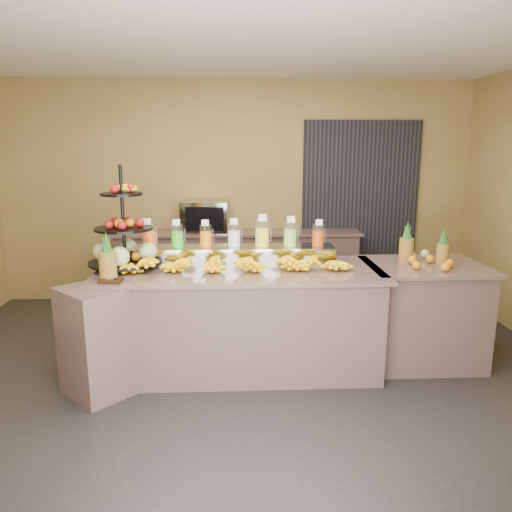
{
  "coord_description": "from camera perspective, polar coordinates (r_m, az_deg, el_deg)",
  "views": [
    {
      "loc": [
        -0.06,
        -3.95,
        2.01
      ],
      "look_at": [
        0.14,
        0.3,
        1.05
      ],
      "focal_mm": 35.0,
      "sensor_mm": 36.0,
      "label": 1
    }
  ],
  "objects": [
    {
      "name": "juice_pitcher_orange_c",
      "position": [
        4.67,
        7.09,
        2.25
      ],
      "size": [
        0.11,
        0.11,
        0.26
      ],
      "color": "silver",
      "rests_on": "pitcher_tray"
    },
    {
      "name": "condiment_caddy",
      "position": [
        4.15,
        -16.24,
        -2.71
      ],
      "size": [
        0.19,
        0.15,
        0.03
      ],
      "primitive_type": "cube",
      "rotation": [
        0.0,
        0.0,
        -0.12
      ],
      "color": "black",
      "rests_on": "buffet_counter"
    },
    {
      "name": "right_fruit_pile",
      "position": [
        4.78,
        18.83,
        -0.17
      ],
      "size": [
        0.42,
        0.41,
        0.22
      ],
      "color": "brown",
      "rests_on": "right_counter"
    },
    {
      "name": "juice_pitcher_orange_a",
      "position": [
        4.67,
        -12.15,
        2.15
      ],
      "size": [
        0.12,
        0.12,
        0.29
      ],
      "color": "silver",
      "rests_on": "pitcher_tray"
    },
    {
      "name": "juice_pitcher_lime",
      "position": [
        4.63,
        3.92,
        2.38
      ],
      "size": [
        0.12,
        0.13,
        0.3
      ],
      "color": "silver",
      "rests_on": "pitcher_tray"
    },
    {
      "name": "banana_heap",
      "position": [
        4.34,
        -2.36,
        -0.6
      ],
      "size": [
        2.05,
        0.19,
        0.17
      ],
      "color": "yellow",
      "rests_on": "buffet_counter"
    },
    {
      "name": "right_counter",
      "position": [
        4.94,
        18.42,
        -6.16
      ],
      "size": [
        1.08,
        0.88,
        0.93
      ],
      "color": "gray",
      "rests_on": "ground"
    },
    {
      "name": "oven_warmer",
      "position": [
        6.27,
        -5.79,
        4.51
      ],
      "size": [
        0.61,
        0.45,
        0.38
      ],
      "primitive_type": "cube",
      "rotation": [
        0.0,
        0.0,
        -0.09
      ],
      "color": "gray",
      "rests_on": "back_ledge"
    },
    {
      "name": "room_envelope",
      "position": [
        4.74,
        0.26,
        11.1
      ],
      "size": [
        6.04,
        5.02,
        2.82
      ],
      "color": "olive",
      "rests_on": "ground"
    },
    {
      "name": "juice_pitcher_orange_b",
      "position": [
        4.61,
        -5.76,
        2.17
      ],
      "size": [
        0.11,
        0.12,
        0.27
      ],
      "color": "silver",
      "rests_on": "pitcher_tray"
    },
    {
      "name": "fruit_stand",
      "position": [
        4.54,
        -14.27,
        1.54
      ],
      "size": [
        0.77,
        0.77,
        0.91
      ],
      "rotation": [
        0.0,
        0.0,
        0.22
      ],
      "color": "black",
      "rests_on": "buffet_counter"
    },
    {
      "name": "back_ledge",
      "position": [
        6.39,
        -2.11,
        -1.27
      ],
      "size": [
        3.1,
        0.55,
        0.93
      ],
      "color": "gray",
      "rests_on": "ground"
    },
    {
      "name": "juice_pitcher_green",
      "position": [
        4.63,
        -8.98,
        2.15
      ],
      "size": [
        0.11,
        0.12,
        0.28
      ],
      "color": "silver",
      "rests_on": "pitcher_tray"
    },
    {
      "name": "pineapple_left_a",
      "position": [
        4.17,
        -16.6,
        -0.72
      ],
      "size": [
        0.14,
        0.14,
        0.4
      ],
      "rotation": [
        0.0,
        0.0,
        0.15
      ],
      "color": "brown",
      "rests_on": "buffet_counter"
    },
    {
      "name": "pineapple_left_b",
      "position": [
        4.84,
        -11.97,
        1.41
      ],
      "size": [
        0.13,
        0.13,
        0.41
      ],
      "rotation": [
        0.0,
        0.0,
        -0.17
      ],
      "color": "brown",
      "rests_on": "buffet_counter"
    },
    {
      "name": "ground",
      "position": [
        4.43,
        -1.71,
        -14.26
      ],
      "size": [
        6.0,
        6.0,
        0.0
      ],
      "primitive_type": "plane",
      "color": "black",
      "rests_on": "ground"
    },
    {
      "name": "buffet_counter",
      "position": [
        4.48,
        -3.3,
        -7.45
      ],
      "size": [
        2.75,
        1.25,
        0.93
      ],
      "color": "gray",
      "rests_on": "ground"
    },
    {
      "name": "juice_pitcher_milk",
      "position": [
        4.6,
        -2.53,
        2.26
      ],
      "size": [
        0.12,
        0.12,
        0.28
      ],
      "color": "silver",
      "rests_on": "pitcher_tray"
    },
    {
      "name": "pitcher_tray",
      "position": [
        4.64,
        -2.51,
        0.19
      ],
      "size": [
        1.85,
        0.3,
        0.15
      ],
      "primitive_type": "cube",
      "color": "gray",
      "rests_on": "buffet_counter"
    },
    {
      "name": "juice_pitcher_lemon",
      "position": [
        4.61,
        0.71,
        2.45
      ],
      "size": [
        0.13,
        0.14,
        0.32
      ],
      "color": "silver",
      "rests_on": "pitcher_tray"
    }
  ]
}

